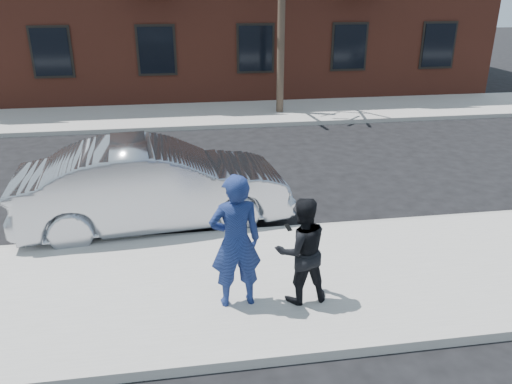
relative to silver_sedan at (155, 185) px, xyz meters
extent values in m
plane|color=black|center=(-0.29, -2.35, -0.85)|extent=(100.00, 100.00, 0.00)
cube|color=#9A9791|center=(-0.29, -2.60, -0.78)|extent=(50.00, 3.50, 0.15)
cube|color=#999691|center=(-0.29, -0.80, -0.78)|extent=(50.00, 0.10, 0.15)
cube|color=#9A9791|center=(-0.29, 8.90, -0.78)|extent=(50.00, 3.50, 0.15)
cube|color=#999691|center=(-0.29, 7.10, -0.78)|extent=(50.00, 0.10, 0.15)
cube|color=black|center=(3.61, 10.59, 1.35)|extent=(1.30, 0.06, 1.70)
cube|color=black|center=(11.21, 10.59, 1.35)|extent=(1.30, 0.06, 1.70)
cylinder|color=#332A1E|center=(4.21, 8.65, 1.40)|extent=(0.26, 0.26, 4.20)
imported|color=#999BA3|center=(0.00, 0.00, 0.00)|extent=(5.34, 2.32, 1.71)
imported|color=navy|center=(1.21, -3.11, 0.29)|extent=(0.76, 0.53, 2.00)
cube|color=black|center=(1.15, -2.90, 0.63)|extent=(0.08, 0.13, 0.08)
imported|color=black|center=(2.15, -3.16, 0.10)|extent=(0.84, 0.69, 1.61)
cube|color=black|center=(1.98, -2.99, 0.40)|extent=(0.10, 0.15, 0.06)
camera|label=1|loc=(0.55, -9.21, 3.56)|focal=35.00mm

